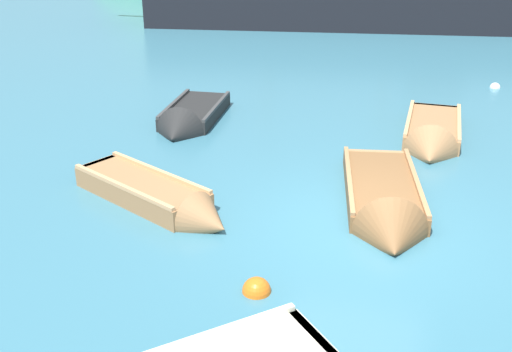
{
  "coord_description": "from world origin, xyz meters",
  "views": [
    {
      "loc": [
        0.97,
        -8.75,
        4.75
      ],
      "look_at": [
        -1.99,
        0.83,
        0.27
      ],
      "focal_mm": 42.86,
      "sensor_mm": 36.0,
      "label": 1
    }
  ],
  "objects_px": {
    "rowboat_outer_right": "(159,200)",
    "buoy_orange": "(257,291)",
    "rowboat_outer_left": "(189,121)",
    "rowboat_near_dock": "(432,138)",
    "rowboat_center": "(385,208)",
    "buoy_white": "(495,88)",
    "sailing_ship": "(338,7)"
  },
  "relations": [
    {
      "from": "rowboat_outer_right",
      "to": "rowboat_center",
      "type": "bearing_deg",
      "value": 37.94
    },
    {
      "from": "rowboat_outer_right",
      "to": "buoy_orange",
      "type": "height_order",
      "value": "rowboat_outer_right"
    },
    {
      "from": "rowboat_near_dock",
      "to": "buoy_white",
      "type": "height_order",
      "value": "rowboat_near_dock"
    },
    {
      "from": "rowboat_outer_right",
      "to": "buoy_white",
      "type": "bearing_deg",
      "value": 82.76
    },
    {
      "from": "rowboat_outer_right",
      "to": "buoy_orange",
      "type": "xyz_separation_m",
      "value": [
        2.33,
        -1.9,
        -0.13
      ]
    },
    {
      "from": "rowboat_outer_left",
      "to": "rowboat_center",
      "type": "xyz_separation_m",
      "value": [
        4.9,
        -3.18,
        -0.0
      ]
    },
    {
      "from": "sailing_ship",
      "to": "rowboat_near_dock",
      "type": "distance_m",
      "value": 14.05
    },
    {
      "from": "sailing_ship",
      "to": "rowboat_outer_left",
      "type": "bearing_deg",
      "value": 75.48
    },
    {
      "from": "rowboat_outer_right",
      "to": "buoy_white",
      "type": "xyz_separation_m",
      "value": [
        5.85,
        9.56,
        -0.13
      ]
    },
    {
      "from": "rowboat_center",
      "to": "rowboat_outer_right",
      "type": "relative_size",
      "value": 1.11
    },
    {
      "from": "rowboat_outer_left",
      "to": "rowboat_outer_right",
      "type": "distance_m",
      "value": 4.25
    },
    {
      "from": "sailing_ship",
      "to": "rowboat_outer_right",
      "type": "relative_size",
      "value": 5.37
    },
    {
      "from": "buoy_white",
      "to": "sailing_ship",
      "type": "bearing_deg",
      "value": 125.9
    },
    {
      "from": "sailing_ship",
      "to": "rowboat_near_dock",
      "type": "bearing_deg",
      "value": 98.33
    },
    {
      "from": "buoy_white",
      "to": "buoy_orange",
      "type": "xyz_separation_m",
      "value": [
        -3.52,
        -11.47,
        0.0
      ]
    },
    {
      "from": "rowboat_near_dock",
      "to": "sailing_ship",
      "type": "bearing_deg",
      "value": -161.81
    },
    {
      "from": "rowboat_center",
      "to": "rowboat_outer_left",
      "type": "bearing_deg",
      "value": -134.65
    },
    {
      "from": "rowboat_outer_right",
      "to": "buoy_white",
      "type": "distance_m",
      "value": 11.21
    },
    {
      "from": "rowboat_outer_left",
      "to": "rowboat_near_dock",
      "type": "distance_m",
      "value": 5.52
    },
    {
      "from": "rowboat_near_dock",
      "to": "rowboat_outer_right",
      "type": "bearing_deg",
      "value": -43.82
    },
    {
      "from": "rowboat_near_dock",
      "to": "buoy_orange",
      "type": "bearing_deg",
      "value": -17.52
    },
    {
      "from": "sailing_ship",
      "to": "rowboat_center",
      "type": "bearing_deg",
      "value": 92.59
    },
    {
      "from": "sailing_ship",
      "to": "rowboat_outer_right",
      "type": "distance_m",
      "value": 17.89
    },
    {
      "from": "rowboat_outer_right",
      "to": "buoy_white",
      "type": "relative_size",
      "value": 11.88
    },
    {
      "from": "rowboat_center",
      "to": "buoy_white",
      "type": "xyz_separation_m",
      "value": [
        2.13,
        8.66,
        -0.09
      ]
    },
    {
      "from": "rowboat_outer_left",
      "to": "rowboat_near_dock",
      "type": "height_order",
      "value": "rowboat_near_dock"
    },
    {
      "from": "rowboat_outer_left",
      "to": "buoy_white",
      "type": "distance_m",
      "value": 8.91
    },
    {
      "from": "rowboat_center",
      "to": "buoy_white",
      "type": "distance_m",
      "value": 8.91
    },
    {
      "from": "sailing_ship",
      "to": "rowboat_near_dock",
      "type": "height_order",
      "value": "sailing_ship"
    },
    {
      "from": "rowboat_near_dock",
      "to": "buoy_white",
      "type": "bearing_deg",
      "value": 162.49
    },
    {
      "from": "rowboat_center",
      "to": "rowboat_near_dock",
      "type": "bearing_deg",
      "value": 159.02
    },
    {
      "from": "buoy_orange",
      "to": "rowboat_outer_right",
      "type": "bearing_deg",
      "value": 140.79
    }
  ]
}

